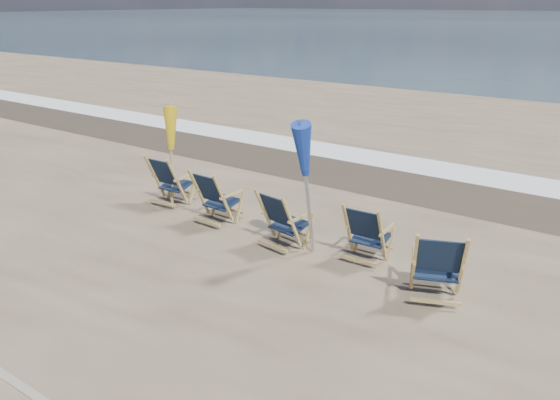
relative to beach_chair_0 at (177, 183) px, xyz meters
The scene contains 9 objects.
surf_foam 6.33m from the beach_chair_0, 64.01° to the left, with size 200.00×1.40×0.01m, color silver.
wet_sand_strip 5.03m from the beach_chair_0, 56.46° to the left, with size 200.00×2.60×0.00m, color #42362A.
beach_chair_0 is the anchor object (origin of this frame).
beach_chair_1 1.43m from the beach_chair_0, 10.44° to the right, with size 0.69×0.78×1.08m, color black, non-canonical shape.
beach_chair_2 3.05m from the beach_chair_0, ahead, with size 0.68×0.77×1.06m, color black, non-canonical shape.
beach_chair_3 4.40m from the beach_chair_0, ahead, with size 0.65×0.73×1.02m, color black, non-canonical shape.
beach_chair_4 5.78m from the beach_chair_0, ahead, with size 0.71×0.80×1.11m, color black, non-canonical shape.
umbrella_yellow 0.99m from the beach_chair_0, 147.56° to the left, with size 0.30×0.30×1.95m.
umbrella_blue 3.60m from the beach_chair_0, ahead, with size 0.30×0.30×2.39m.
Camera 1 is at (4.71, -4.56, 3.92)m, focal length 35.00 mm.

